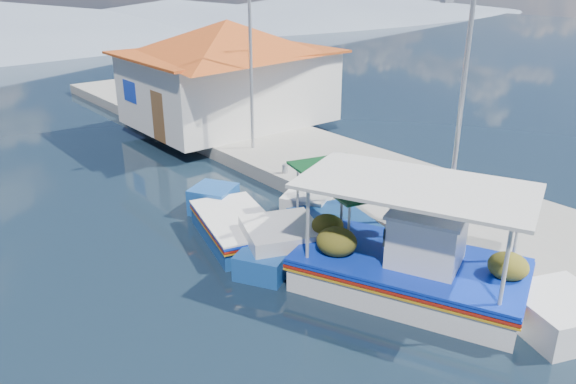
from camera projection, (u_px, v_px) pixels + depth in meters
ground at (386, 345)px, 11.12m from camera, size 160.00×160.00×0.00m
quay at (371, 182)px, 18.79m from camera, size 5.00×44.00×0.50m
bollards at (342, 192)px, 16.88m from camera, size 0.20×17.20×0.30m
main_caique at (407, 268)px, 12.80m from camera, size 4.90×8.19×2.95m
caique_green_canopy at (342, 236)px, 14.81m from camera, size 2.82×5.96×2.30m
caique_blue_hull at (234, 230)px, 15.33m from camera, size 2.68×5.63×1.04m
harbor_building at (228, 70)px, 24.54m from camera, size 10.49×10.49×4.40m
lamp_post_near at (459, 103)px, 13.75m from camera, size 1.21×0.14×6.00m
lamp_post_far at (249, 60)px, 20.26m from camera, size 1.21×0.14×6.00m
mountain_ridge at (2, 21)px, 54.68m from camera, size 171.40×96.00×5.50m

